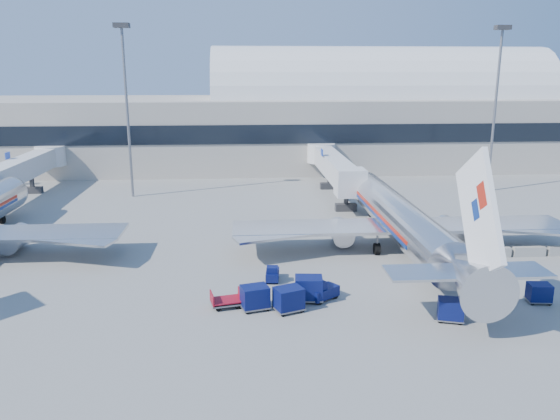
{
  "coord_description": "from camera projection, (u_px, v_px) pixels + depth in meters",
  "views": [
    {
      "loc": [
        -5.03,
        -44.1,
        16.56
      ],
      "look_at": [
        -1.49,
        6.0,
        3.81
      ],
      "focal_mm": 35.0,
      "sensor_mm": 36.0,
      "label": 1
    }
  ],
  "objects": [
    {
      "name": "mast_east",
      "position": [
        497.0,
        85.0,
        74.47
      ],
      "size": [
        2.0,
        1.2,
        22.6
      ],
      "color": "slate",
      "rests_on": "ground"
    },
    {
      "name": "tug_left",
      "position": [
        272.0,
        274.0,
        44.4
      ],
      "size": [
        1.23,
        2.16,
        1.34
      ],
      "rotation": [
        0.0,
        0.0,
        1.47
      ],
      "color": "#091046",
      "rests_on": "ground"
    },
    {
      "name": "airliner_main",
      "position": [
        403.0,
        221.0,
        51.37
      ],
      "size": [
        32.0,
        37.26,
        12.07
      ],
      "color": "silver",
      "rests_on": "ground"
    },
    {
      "name": "jetbridge_near",
      "position": [
        332.0,
        165.0,
        76.39
      ],
      "size": [
        4.4,
        27.5,
        6.25
      ],
      "color": "silver",
      "rests_on": "ground"
    },
    {
      "name": "cart_open_red",
      "position": [
        227.0,
        301.0,
        39.48
      ],
      "size": [
        2.49,
        1.99,
        0.59
      ],
      "rotation": [
        0.0,
        0.0,
        0.22
      ],
      "color": "slate",
      "rests_on": "ground"
    },
    {
      "name": "cart_train_b",
      "position": [
        289.0,
        299.0,
        38.65
      ],
      "size": [
        2.42,
        2.16,
        1.77
      ],
      "rotation": [
        0.0,
        0.0,
        0.37
      ],
      "color": "#091046",
      "rests_on": "ground"
    },
    {
      "name": "barrier_mid",
      "position": [
        529.0,
        252.0,
        50.33
      ],
      "size": [
        3.0,
        0.55,
        0.9
      ],
      "primitive_type": "cube",
      "color": "#9E9E96",
      "rests_on": "ground"
    },
    {
      "name": "terminal",
      "position": [
        194.0,
        123.0,
        98.38
      ],
      "size": [
        170.0,
        28.15,
        21.0
      ],
      "color": "#B2AA9E",
      "rests_on": "ground"
    },
    {
      "name": "cart_solo_far",
      "position": [
        539.0,
        293.0,
        40.14
      ],
      "size": [
        1.79,
        1.45,
        1.46
      ],
      "rotation": [
        0.0,
        0.0,
        -0.12
      ],
      "color": "#091046",
      "rests_on": "ground"
    },
    {
      "name": "tug_lead",
      "position": [
        322.0,
        291.0,
        40.65
      ],
      "size": [
        2.66,
        2.43,
        1.58
      ],
      "rotation": [
        0.0,
        0.0,
        0.65
      ],
      "color": "#091046",
      "rests_on": "ground"
    },
    {
      "name": "ground",
      "position": [
        302.0,
        269.0,
        47.05
      ],
      "size": [
        260.0,
        260.0,
        0.0
      ],
      "primitive_type": "plane",
      "color": "gray",
      "rests_on": "ground"
    },
    {
      "name": "cart_train_a",
      "position": [
        309.0,
        288.0,
        40.39
      ],
      "size": [
        2.25,
        1.79,
        1.87
      ],
      "rotation": [
        0.0,
        0.0,
        -0.09
      ],
      "color": "#091046",
      "rests_on": "ground"
    },
    {
      "name": "jetbridge_mid",
      "position": [
        24.0,
        168.0,
        73.52
      ],
      "size": [
        4.4,
        27.5,
        6.25
      ],
      "color": "silver",
      "rests_on": "ground"
    },
    {
      "name": "cart_train_c",
      "position": [
        255.0,
        297.0,
        38.96
      ],
      "size": [
        2.31,
        1.98,
        1.75
      ],
      "rotation": [
        0.0,
        0.0,
        0.27
      ],
      "color": "#091046",
      "rests_on": "ground"
    },
    {
      "name": "tug_right",
      "position": [
        465.0,
        278.0,
        43.4
      ],
      "size": [
        2.1,
        2.14,
        1.31
      ],
      "rotation": [
        0.0,
        0.0,
        -0.81
      ],
      "color": "#091046",
      "rests_on": "ground"
    },
    {
      "name": "cart_solo_near",
      "position": [
        451.0,
        309.0,
        37.17
      ],
      "size": [
        2.08,
        1.8,
        1.56
      ],
      "rotation": [
        0.0,
        0.0,
        -0.29
      ],
      "color": "#091046",
      "rests_on": "ground"
    },
    {
      "name": "mast_west",
      "position": [
        126.0,
        86.0,
        71.05
      ],
      "size": [
        2.0,
        1.2,
        22.6
      ],
      "color": "slate",
      "rests_on": "ground"
    },
    {
      "name": "barrier_near",
      "position": [
        494.0,
        252.0,
        50.11
      ],
      "size": [
        3.0,
        0.55,
        0.9
      ],
      "primitive_type": "cube",
      "color": "#9E9E96",
      "rests_on": "ground"
    }
  ]
}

